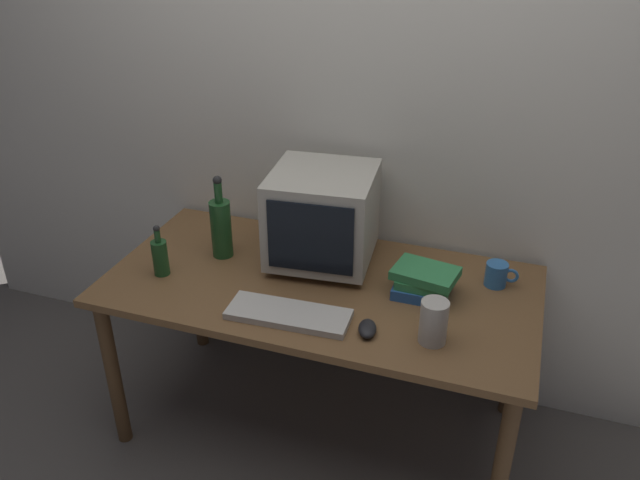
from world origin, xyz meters
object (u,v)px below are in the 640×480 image
object	(u,v)px
crt_monitor	(323,217)
computer_mouse	(367,329)
bottle_tall	(221,226)
mug	(497,274)
book_stack	(424,281)
metal_canister	(434,322)
bottle_short	(160,256)
keyboard	(289,314)

from	to	relation	value
crt_monitor	computer_mouse	size ratio (longest dim) A/B	4.19
computer_mouse	bottle_tall	bearing A→B (deg)	142.22
mug	book_stack	bearing A→B (deg)	-149.23
computer_mouse	metal_canister	xyz separation A→B (m)	(0.21, 0.03, 0.06)
bottle_short	computer_mouse	bearing A→B (deg)	-7.33
crt_monitor	book_stack	bearing A→B (deg)	-14.07
keyboard	book_stack	bearing A→B (deg)	33.16
book_stack	mug	xyz separation A→B (m)	(0.24, 0.14, -0.01)
mug	metal_canister	bearing A→B (deg)	-111.68
computer_mouse	book_stack	size ratio (longest dim) A/B	0.41
crt_monitor	keyboard	size ratio (longest dim) A/B	1.00
crt_monitor	mug	distance (m)	0.68
computer_mouse	mug	bearing A→B (deg)	36.51
book_stack	metal_canister	bearing A→B (deg)	-73.08
keyboard	bottle_short	xyz separation A→B (m)	(-0.56, 0.11, 0.06)
crt_monitor	bottle_tall	distance (m)	0.40
crt_monitor	mug	size ratio (longest dim) A/B	3.50
crt_monitor	mug	xyz separation A→B (m)	(0.66, 0.04, -0.15)
bottle_short	book_stack	size ratio (longest dim) A/B	0.85
metal_canister	bottle_short	bearing A→B (deg)	175.64
bottle_tall	book_stack	xyz separation A→B (m)	(0.80, -0.02, -0.08)
keyboard	bottle_short	distance (m)	0.57
book_stack	mug	bearing A→B (deg)	30.77
crt_monitor	bottle_short	size ratio (longest dim) A/B	2.04
bottle_tall	metal_canister	distance (m)	0.93
keyboard	metal_canister	distance (m)	0.49
bottle_tall	book_stack	distance (m)	0.81
keyboard	computer_mouse	xyz separation A→B (m)	(0.28, 0.00, 0.01)
metal_canister	bottle_tall	bearing A→B (deg)	162.28
keyboard	mug	world-z (taller)	mug
crt_monitor	metal_canister	bearing A→B (deg)	-36.51
crt_monitor	book_stack	xyz separation A→B (m)	(0.42, -0.10, -0.14)
crt_monitor	bottle_short	distance (m)	0.63
keyboard	bottle_short	world-z (taller)	bottle_short
bottle_short	mug	bearing A→B (deg)	15.29
crt_monitor	bottle_tall	size ratio (longest dim) A/B	1.24
bottle_short	metal_canister	xyz separation A→B (m)	(1.04, -0.08, -0.00)
crt_monitor	bottle_short	xyz separation A→B (m)	(-0.54, -0.29, -0.12)
book_stack	keyboard	bearing A→B (deg)	-144.15
keyboard	crt_monitor	bearing A→B (deg)	89.17
bottle_short	metal_canister	world-z (taller)	bottle_short
crt_monitor	book_stack	world-z (taller)	crt_monitor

